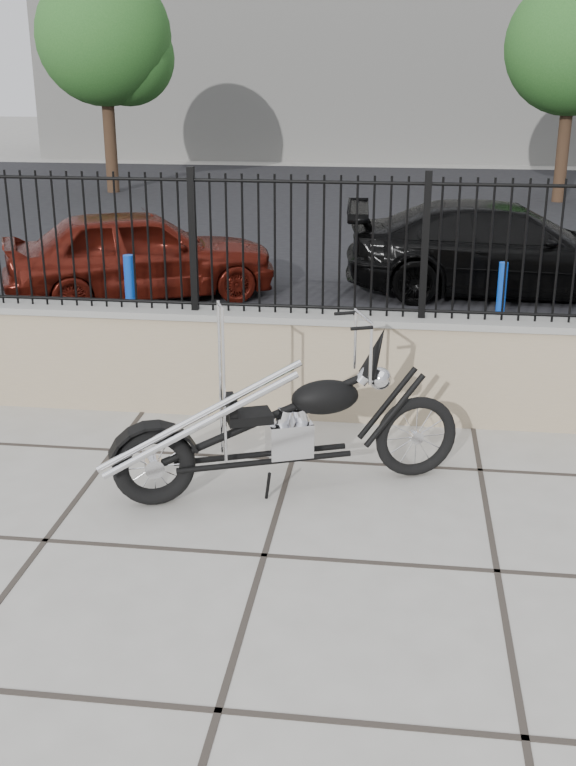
# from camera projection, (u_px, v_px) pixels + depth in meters

# --- Properties ---
(ground_plane) EXTENTS (90.00, 90.00, 0.00)m
(ground_plane) POSITION_uv_depth(u_px,v_px,m) (264.00, 556.00, 5.87)
(ground_plane) COLOR #99968E
(ground_plane) RESTS_ON ground
(parking_lot) EXTENTS (30.00, 30.00, 0.00)m
(parking_lot) POSITION_uv_depth(u_px,v_px,m) (362.00, 225.00, 17.52)
(parking_lot) COLOR black
(parking_lot) RESTS_ON ground
(retaining_wall) EXTENTS (14.00, 0.36, 0.96)m
(retaining_wall) POSITION_uv_depth(u_px,v_px,m) (306.00, 365.00, 8.04)
(retaining_wall) COLOR gray
(retaining_wall) RESTS_ON ground_plane
(iron_fence) EXTENTS (14.00, 0.08, 1.20)m
(iron_fence) POSITION_uv_depth(u_px,v_px,m) (307.00, 246.00, 7.67)
(iron_fence) COLOR black
(iron_fence) RESTS_ON retaining_wall
(background_building) EXTENTS (22.00, 6.00, 8.00)m
(background_building) POSITION_uv_depth(u_px,v_px,m) (387.00, 28.00, 29.21)
(background_building) COLOR beige
(background_building) RESTS_ON ground_plane
(chopper_motorcycle) EXTENTS (2.50, 1.31, 1.51)m
(chopper_motorcycle) POSITION_uv_depth(u_px,v_px,m) (283.00, 397.00, 6.51)
(chopper_motorcycle) COLOR black
(chopper_motorcycle) RESTS_ON ground_plane
(car_red) EXTENTS (3.87, 2.80, 1.22)m
(car_red) POSITION_uv_depth(u_px,v_px,m) (140.00, 253.00, 12.00)
(car_red) COLOR #4C120A
(car_red) RESTS_ON parking_lot
(car_black) EXTENTS (4.37, 1.95, 1.24)m
(car_black) POSITION_uv_depth(u_px,v_px,m) (503.00, 249.00, 12.24)
(car_black) COLOR black
(car_black) RESTS_ON parking_lot
(bollard_a) EXTENTS (0.14, 0.14, 0.99)m
(bollard_a) POSITION_uv_depth(u_px,v_px,m) (131.00, 298.00, 10.22)
(bollard_a) COLOR #0B5FB2
(bollard_a) RESTS_ON ground_plane
(bollard_b) EXTENTS (0.13, 0.13, 0.88)m
(bollard_b) POSITION_uv_depth(u_px,v_px,m) (501.00, 300.00, 10.38)
(bollard_b) COLOR #0C30BD
(bollard_b) RESTS_ON ground_plane
(tree_left) EXTENTS (3.13, 3.13, 5.28)m
(tree_left) POSITION_uv_depth(u_px,v_px,m) (103.00, 30.00, 20.62)
(tree_left) COLOR #382619
(tree_left) RESTS_ON ground_plane
(tree_right) EXTENTS (2.93, 2.93, 4.95)m
(tree_right) POSITION_uv_depth(u_px,v_px,m) (574.00, 39.00, 19.22)
(tree_right) COLOR #382619
(tree_right) RESTS_ON ground_plane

